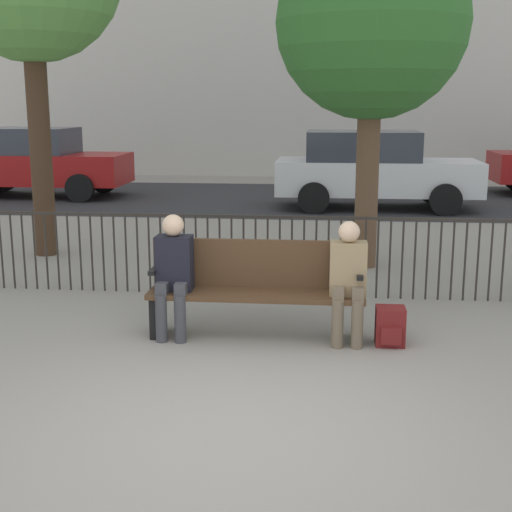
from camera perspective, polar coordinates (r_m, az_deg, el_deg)
name	(u,v)px	position (r m, az deg, el deg)	size (l,w,h in m)	color
ground_plane	(227,430)	(5.06, -2.35, -13.77)	(80.00, 80.00, 0.00)	gray
park_bench	(257,284)	(6.84, 0.07, -2.29)	(2.06, 0.45, 0.92)	#4C331E
seated_person_0	(173,269)	(6.80, -6.62, -1.06)	(0.34, 0.39, 1.19)	#3D3D42
seated_person_1	(348,276)	(6.65, 7.38, -1.57)	(0.34, 0.39, 1.15)	brown
backpack	(390,327)	(6.76, 10.68, -5.57)	(0.27, 0.27, 0.36)	maroon
fence_railing	(268,248)	(8.24, 0.96, 0.61)	(9.01, 0.03, 0.95)	#2D2823
tree_0	(372,24)	(9.74, 9.28, 17.84)	(2.50, 2.50, 4.47)	brown
street_surface	(299,199)	(16.66, 3.47, 4.58)	(24.00, 6.00, 0.01)	#2B2B2D
parked_car_0	(373,169)	(15.27, 9.32, 6.91)	(4.20, 1.94, 1.62)	silver
parked_car_2	(34,161)	(17.80, -17.32, 7.26)	(4.20, 1.94, 1.62)	maroon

